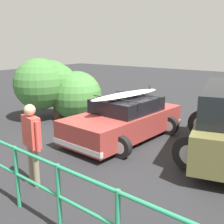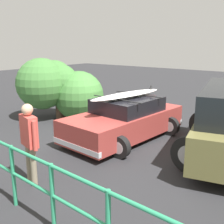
# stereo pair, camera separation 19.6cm
# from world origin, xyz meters

# --- Properties ---
(ground_plane) EXTENTS (44.00, 44.00, 0.02)m
(ground_plane) POSITION_xyz_m (0.00, 0.00, -0.01)
(ground_plane) COLOR #28282B
(ground_plane) RESTS_ON ground
(sedan_car) EXTENTS (2.50, 4.08, 1.53)m
(sedan_car) POSITION_xyz_m (-0.31, 0.19, 0.60)
(sedan_car) COLOR #9E3833
(sedan_car) RESTS_ON ground
(person_bystander) EXTENTS (0.65, 0.31, 1.71)m
(person_bystander) POSITION_xyz_m (-0.46, 3.71, 1.03)
(person_bystander) COLOR gray
(person_bystander) RESTS_ON ground
(railing_fence) EXTENTS (7.97, 0.52, 1.14)m
(railing_fence) POSITION_xyz_m (-1.44, 4.42, 0.73)
(railing_fence) COLOR #2D9366
(railing_fence) RESTS_ON ground
(bush_near_left) EXTENTS (2.83, 2.91, 2.41)m
(bush_near_left) POSITION_xyz_m (3.04, -0.22, 1.23)
(bush_near_left) COLOR #4C3828
(bush_near_left) RESTS_ON ground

